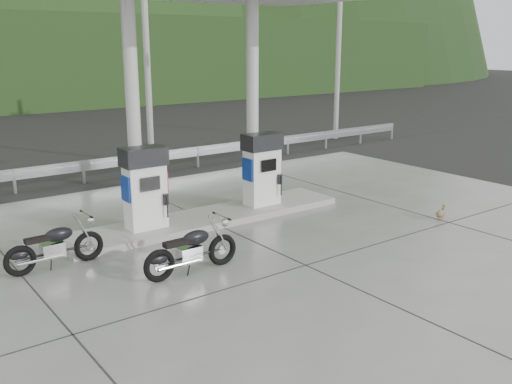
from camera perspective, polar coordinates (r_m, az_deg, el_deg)
ground at (r=11.72m, az=1.74°, el=-5.96°), size 160.00×160.00×0.00m
forecourt_apron at (r=11.71m, az=1.74°, el=-5.91°), size 18.00×14.00×0.02m
pump_island at (r=13.63m, az=-4.78°, el=-2.59°), size 7.00×1.40×0.15m
gas_pump_left at (r=12.63m, az=-11.04°, el=0.39°), size 0.95×0.55×1.80m
gas_pump_right at (r=14.26m, az=0.61°, el=2.28°), size 0.95×0.55×1.80m
canopy_column_left at (r=12.71m, az=-12.19°, el=7.76°), size 0.30×0.30×5.00m
canopy_column_right at (r=14.32m, az=-0.35°, el=8.83°), size 0.30×0.30×5.00m
guardrail at (r=18.26m, az=-14.00°, el=3.44°), size 26.00×0.16×1.42m
road at (r=21.62m, az=-17.51°, el=2.98°), size 60.00×7.00×0.01m
utility_pole_b at (r=20.13m, az=-10.91°, el=14.05°), size 0.22×0.22×8.00m
utility_pole_c at (r=25.39m, az=8.25°, el=14.23°), size 0.22×0.22×8.00m
motorcycle_left at (r=11.35m, az=-19.46°, el=-5.17°), size 1.77×0.60×0.83m
motorcycle_right at (r=10.54m, az=-6.46°, el=-5.83°), size 1.82×0.59×0.86m
duck at (r=14.31m, az=17.98°, el=-2.09°), size 0.45×0.22×0.31m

